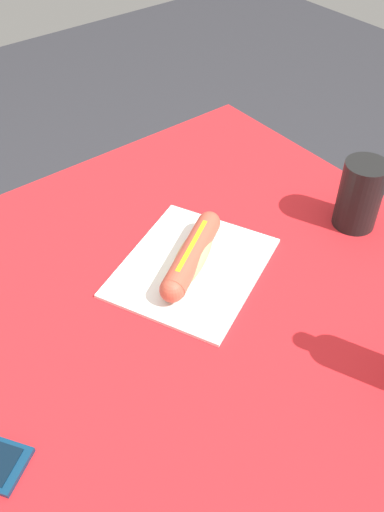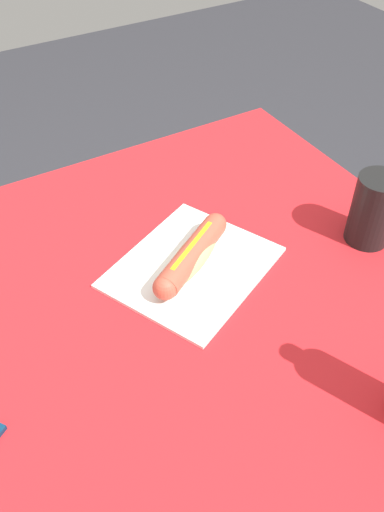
{
  "view_description": "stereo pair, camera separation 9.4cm",
  "coord_description": "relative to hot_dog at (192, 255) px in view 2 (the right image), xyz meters",
  "views": [
    {
      "loc": [
        0.35,
        0.48,
        1.43
      ],
      "look_at": [
        -0.08,
        -0.06,
        0.78
      ],
      "focal_mm": 38.14,
      "sensor_mm": 36.0,
      "label": 1
    },
    {
      "loc": [
        0.27,
        0.53,
        1.43
      ],
      "look_at": [
        -0.08,
        -0.06,
        0.78
      ],
      "focal_mm": 38.14,
      "sensor_mm": 36.0,
      "label": 2
    }
  ],
  "objects": [
    {
      "name": "drinking_cup",
      "position": [
        -0.32,
        0.09,
        0.04
      ],
      "size": [
        0.08,
        0.08,
        0.14
      ],
      "primitive_type": "cylinder",
      "color": "black",
      "rests_on": "dining_table"
    },
    {
      "name": "paper_wrapper",
      "position": [
        -0.0,
        0.0,
        -0.03
      ],
      "size": [
        0.35,
        0.33,
        0.01
      ],
      "primitive_type": "cube",
      "rotation": [
        0.0,
        0.0,
        0.44
      ],
      "color": "white",
      "rests_on": "dining_table"
    },
    {
      "name": "ground_plane",
      "position": [
        0.08,
        0.06,
        -0.78
      ],
      "size": [
        6.0,
        6.0,
        0.0
      ],
      "primitive_type": "plane",
      "color": "#2D2D33",
      "rests_on": "ground"
    },
    {
      "name": "dining_table",
      "position": [
        0.08,
        0.06,
        -0.17
      ],
      "size": [
        1.05,
        0.95,
        0.75
      ],
      "color": "brown",
      "rests_on": "ground"
    },
    {
      "name": "hot_dog",
      "position": [
        0.0,
        0.0,
        0.0
      ],
      "size": [
        0.2,
        0.14,
        0.05
      ],
      "color": "#DBB26B",
      "rests_on": "paper_wrapper"
    }
  ]
}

